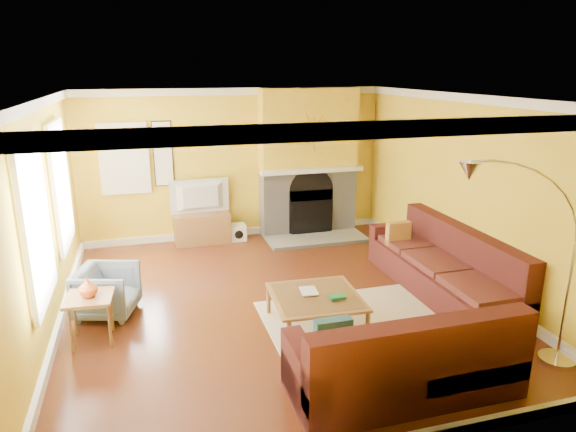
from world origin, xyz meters
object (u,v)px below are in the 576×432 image
object	(u,v)px
media_console	(202,228)
armchair	(107,291)
sectional_sofa	(383,284)
arc_lamp	(522,271)
side_table	(92,319)
coffee_table	(316,311)

from	to	relation	value
media_console	armchair	bearing A→B (deg)	-120.92
sectional_sofa	armchair	xyz separation A→B (m)	(-3.32, 1.03, -0.13)
arc_lamp	armchair	bearing A→B (deg)	148.26
armchair	side_table	bearing A→B (deg)	-175.23
media_console	armchair	distance (m)	2.91
sectional_sofa	coffee_table	world-z (taller)	sectional_sofa
coffee_table	armchair	distance (m)	2.65
coffee_table	armchair	world-z (taller)	armchair
sectional_sofa	coffee_table	xyz separation A→B (m)	(-0.88, 0.00, -0.24)
arc_lamp	sectional_sofa	bearing A→B (deg)	116.52
coffee_table	side_table	bearing A→B (deg)	171.76
coffee_table	armchair	xyz separation A→B (m)	(-2.44, 1.03, 0.11)
media_console	armchair	world-z (taller)	armchair
coffee_table	media_console	distance (m)	3.65
sectional_sofa	side_table	size ratio (longest dim) A/B	6.78
coffee_table	armchair	bearing A→B (deg)	157.12
side_table	coffee_table	bearing A→B (deg)	-8.24
sectional_sofa	media_console	bearing A→B (deg)	117.29
side_table	arc_lamp	world-z (taller)	arc_lamp
media_console	armchair	size ratio (longest dim) A/B	1.40
coffee_table	media_console	world-z (taller)	media_console
sectional_sofa	side_table	distance (m)	3.48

